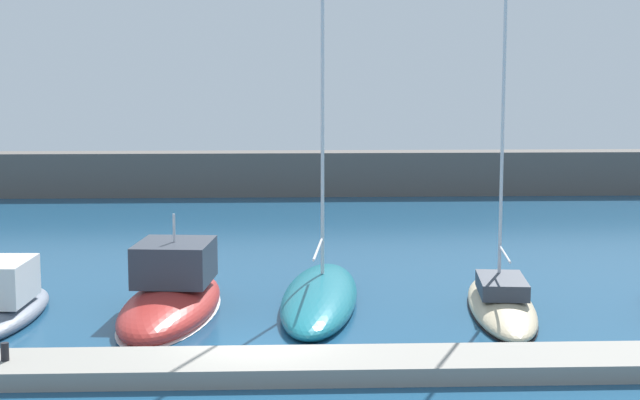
{
  "coord_description": "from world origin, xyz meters",
  "views": [
    {
      "loc": [
        0.57,
        -24.4,
        7.29
      ],
      "look_at": [
        1.79,
        4.65,
        3.49
      ],
      "focal_mm": 54.46,
      "sensor_mm": 36.0,
      "label": 1
    }
  ],
  "objects_px": {
    "motorboat_red_fourth": "(172,296)",
    "sailboat_sand_sixth": "(501,302)",
    "sailboat_teal_fifth": "(320,295)",
    "dock_bollard": "(5,352)"
  },
  "relations": [
    {
      "from": "motorboat_red_fourth",
      "to": "sailboat_sand_sixth",
      "type": "xyz_separation_m",
      "value": [
        10.13,
        -0.19,
        -0.23
      ]
    },
    {
      "from": "motorboat_red_fourth",
      "to": "sailboat_sand_sixth",
      "type": "height_order",
      "value": "sailboat_sand_sixth"
    },
    {
      "from": "sailboat_teal_fifth",
      "to": "dock_bollard",
      "type": "distance_m",
      "value": 10.73
    },
    {
      "from": "sailboat_teal_fifth",
      "to": "sailboat_sand_sixth",
      "type": "height_order",
      "value": "sailboat_teal_fifth"
    },
    {
      "from": "sailboat_teal_fifth",
      "to": "dock_bollard",
      "type": "xyz_separation_m",
      "value": [
        -7.88,
        -7.28,
        0.36
      ]
    },
    {
      "from": "motorboat_red_fourth",
      "to": "dock_bollard",
      "type": "xyz_separation_m",
      "value": [
        -3.31,
        -6.32,
        0.14
      ]
    },
    {
      "from": "sailboat_teal_fifth",
      "to": "dock_bollard",
      "type": "relative_size",
      "value": 41.76
    },
    {
      "from": "motorboat_red_fourth",
      "to": "dock_bollard",
      "type": "bearing_deg",
      "value": 158.26
    },
    {
      "from": "sailboat_sand_sixth",
      "to": "dock_bollard",
      "type": "bearing_deg",
      "value": 121.08
    },
    {
      "from": "motorboat_red_fourth",
      "to": "dock_bollard",
      "type": "height_order",
      "value": "motorboat_red_fourth"
    }
  ]
}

